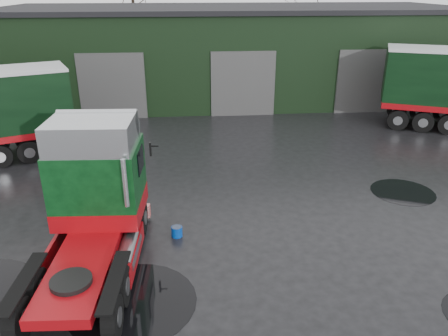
# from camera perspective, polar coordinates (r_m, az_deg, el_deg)

# --- Properties ---
(ground) EXTENTS (100.00, 100.00, 0.00)m
(ground) POSITION_cam_1_polar(r_m,az_deg,el_deg) (15.10, 1.82, -7.99)
(ground) COLOR black
(warehouse) EXTENTS (32.40, 12.40, 6.30)m
(warehouse) POSITION_cam_1_polar(r_m,az_deg,el_deg) (33.37, 1.12, 15.01)
(warehouse) COLOR black
(warehouse) RESTS_ON ground
(hero_tractor) EXTENTS (3.25, 6.93, 4.21)m
(hero_tractor) POSITION_cam_1_polar(r_m,az_deg,el_deg) (12.43, -17.93, -5.34)
(hero_tractor) COLOR black
(hero_tractor) RESTS_ON ground
(wash_bucket) EXTENTS (0.44, 0.44, 0.34)m
(wash_bucket) POSITION_cam_1_polar(r_m,az_deg,el_deg) (14.71, -6.18, -8.25)
(wash_bucket) COLOR #0737A1
(wash_bucket) RESTS_ON ground
(tree_back_a) EXTENTS (4.40, 4.40, 9.50)m
(tree_back_a) POSITION_cam_1_polar(r_m,az_deg,el_deg) (43.17, -11.64, 18.50)
(tree_back_a) COLOR black
(tree_back_a) RESTS_ON ground
(tree_back_b) EXTENTS (4.40, 4.40, 7.50)m
(tree_back_b) POSITION_cam_1_polar(r_m,az_deg,el_deg) (44.59, 10.39, 17.43)
(tree_back_b) COLOR black
(tree_back_b) RESTS_ON ground
(puddle_0) EXTENTS (3.41, 3.41, 0.01)m
(puddle_0) POSITION_cam_1_polar(r_m,az_deg,el_deg) (12.29, -11.89, -16.78)
(puddle_0) COLOR black
(puddle_0) RESTS_ON ground
(puddle_1) EXTENTS (2.52, 2.52, 0.01)m
(puddle_1) POSITION_cam_1_polar(r_m,az_deg,el_deg) (19.07, 22.31, -2.90)
(puddle_1) COLOR black
(puddle_1) RESTS_ON ground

